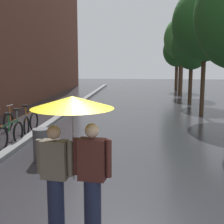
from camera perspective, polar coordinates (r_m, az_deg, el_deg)
The scene contains 10 objects.
kerb_strip at distance 14.96m, azimuth -9.06°, elevation -0.45°, with size 0.30×36.00×0.12m, color slate.
street_tree_2 at distance 15.20m, azimuth 16.64°, elevation 15.12°, with size 3.00×3.00×5.90m.
street_tree_3 at distance 19.41m, azimuth 14.34°, elevation 11.94°, with size 2.43×2.43×5.08m.
street_tree_4 at distance 23.83m, azimuth 12.60°, elevation 12.80°, with size 2.60×2.60×5.70m.
street_tree_5 at distance 27.68m, azimuth 11.78°, elevation 10.81°, with size 2.40×2.40×4.75m.
parked_bicycle_3 at distance 10.49m, azimuth -19.24°, elevation -3.29°, with size 1.10×0.73×0.96m.
parked_bicycle_4 at distance 11.26m, azimuth -17.82°, elevation -2.37°, with size 1.16×0.83×0.96m.
parked_bicycle_5 at distance 12.13m, azimuth -16.22°, elevation -1.48°, with size 1.13×0.78×0.96m.
couple_under_umbrella at distance 4.69m, azimuth -7.09°, elevation -4.92°, with size 1.22×1.22×2.07m.
litter_bin at distance 8.33m, azimuth -12.68°, elevation -5.86°, with size 0.44×0.44×0.85m, color #4C4C51.
Camera 1 is at (0.48, -4.28, 2.58)m, focal length 50.26 mm.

